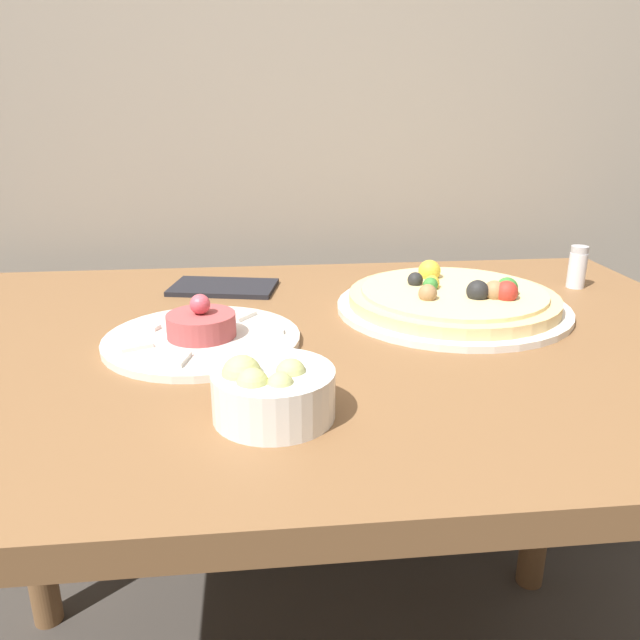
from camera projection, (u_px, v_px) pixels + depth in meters
name	position (u px, v px, depth m)	size (l,w,h in m)	color
dining_table	(310.00, 409.00, 0.88)	(1.21, 0.80, 0.77)	brown
pizza_plate	(453.00, 300.00, 0.95)	(0.35, 0.35, 0.06)	silver
tartare_plate	(202.00, 335.00, 0.82)	(0.26, 0.26, 0.07)	silver
small_bowl	(271.00, 391.00, 0.62)	(0.12, 0.12, 0.07)	white
napkin	(224.00, 287.00, 1.06)	(0.19, 0.14, 0.01)	black
salt_shaker	(577.00, 267.00, 1.06)	(0.03, 0.03, 0.07)	silver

